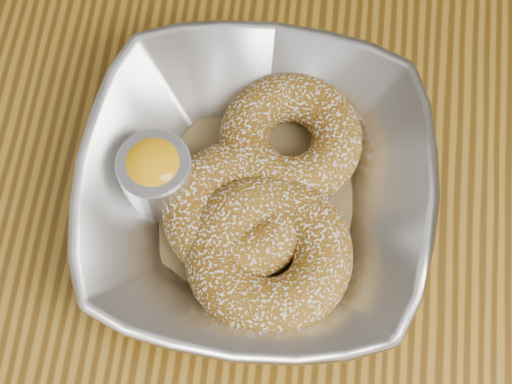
# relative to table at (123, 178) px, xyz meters

# --- Properties ---
(ground_plane) EXTENTS (4.00, 4.00, 0.00)m
(ground_plane) POSITION_rel_table_xyz_m (0.00, 0.00, -0.65)
(ground_plane) COLOR #565659
(ground_plane) RESTS_ON ground
(table) EXTENTS (1.20, 0.80, 0.75)m
(table) POSITION_rel_table_xyz_m (0.00, 0.00, 0.00)
(table) COLOR brown
(table) RESTS_ON ground_plane
(serving_bowl) EXTENTS (0.23, 0.23, 0.06)m
(serving_bowl) POSITION_rel_table_xyz_m (0.12, -0.05, 0.13)
(serving_bowl) COLOR #B9BCC1
(serving_bowl) RESTS_ON table
(parchment) EXTENTS (0.20, 0.20, 0.00)m
(parchment) POSITION_rel_table_xyz_m (0.12, -0.05, 0.11)
(parchment) COLOR brown
(parchment) RESTS_ON table
(donut_back) EXTENTS (0.12, 0.12, 0.03)m
(donut_back) POSITION_rel_table_xyz_m (0.14, -0.01, 0.13)
(donut_back) COLOR brown
(donut_back) RESTS_ON parchment
(donut_front) EXTENTS (0.14, 0.14, 0.04)m
(donut_front) POSITION_rel_table_xyz_m (0.13, -0.09, 0.13)
(donut_front) COLOR brown
(donut_front) RESTS_ON parchment
(donut_extra) EXTENTS (0.11, 0.11, 0.03)m
(donut_extra) POSITION_rel_table_xyz_m (0.11, -0.06, 0.13)
(donut_extra) COLOR brown
(donut_extra) RESTS_ON parchment
(ramekin) EXTENTS (0.05, 0.05, 0.06)m
(ramekin) POSITION_rel_table_xyz_m (0.05, -0.05, 0.14)
(ramekin) COLOR #B9BCC1
(ramekin) RESTS_ON table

